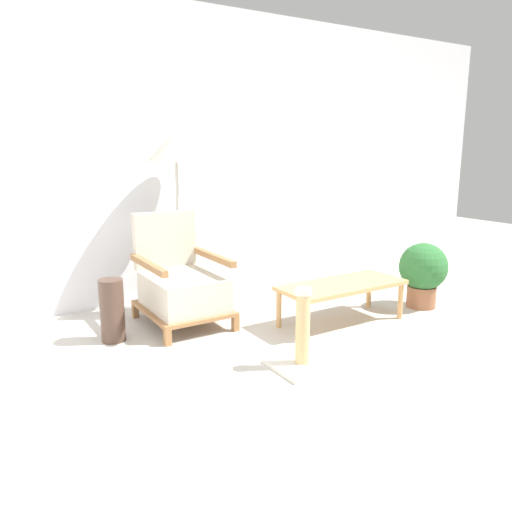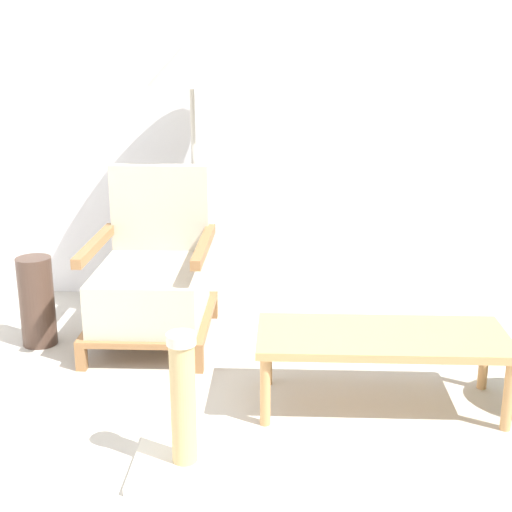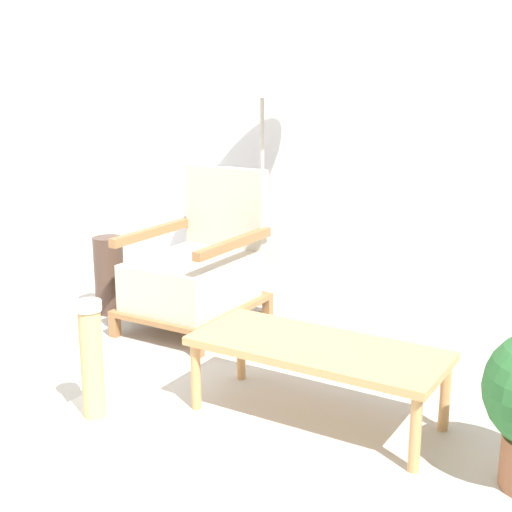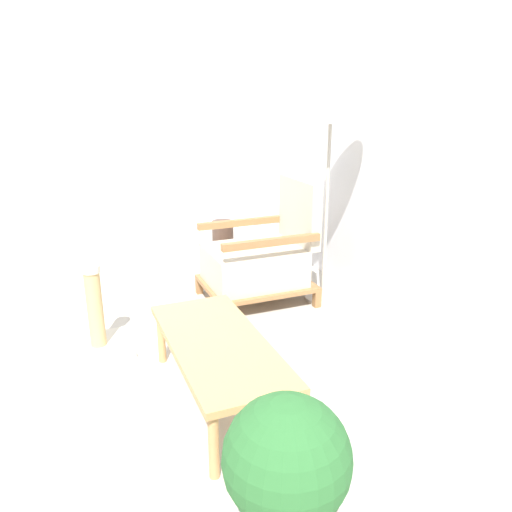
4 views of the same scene
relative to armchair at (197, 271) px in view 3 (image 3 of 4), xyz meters
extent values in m
plane|color=#B7B2A8|center=(0.47, -1.50, -0.33)|extent=(14.00, 14.00, 0.00)
cube|color=silver|center=(0.47, 0.76, 1.02)|extent=(8.00, 0.06, 2.70)
cube|color=olive|center=(-0.29, -0.40, -0.27)|extent=(0.05, 0.05, 0.12)
cube|color=olive|center=(0.29, -0.40, -0.27)|extent=(0.05, 0.05, 0.12)
cube|color=olive|center=(-0.29, 0.32, -0.27)|extent=(0.05, 0.05, 0.12)
cube|color=olive|center=(0.29, 0.32, -0.27)|extent=(0.05, 0.05, 0.12)
cube|color=olive|center=(0.00, -0.04, -0.19)|extent=(0.62, 0.77, 0.03)
cube|color=#BCB29E|center=(0.00, -0.06, -0.05)|extent=(0.54, 0.67, 0.26)
cube|color=#BCB29E|center=(0.00, 0.31, 0.32)|extent=(0.54, 0.08, 0.48)
cube|color=olive|center=(-0.28, -0.04, 0.21)|extent=(0.05, 0.71, 0.05)
cube|color=olive|center=(0.28, -0.04, 0.21)|extent=(0.05, 0.71, 0.05)
cylinder|color=#B7B2A8|center=(0.18, 0.43, -0.32)|extent=(0.27, 0.27, 0.03)
cylinder|color=#B7B2A8|center=(0.18, 0.43, 0.34)|extent=(0.03, 0.03, 1.28)
cone|color=#B2AD9E|center=(0.18, 0.43, 1.11)|extent=(0.50, 0.50, 0.26)
cube|color=tan|center=(1.12, -0.70, -0.01)|extent=(1.07, 0.45, 0.04)
cylinder|color=tan|center=(0.62, -0.88, -0.18)|extent=(0.04, 0.04, 0.30)
cylinder|color=tan|center=(1.61, -0.88, -0.18)|extent=(0.04, 0.04, 0.30)
cylinder|color=tan|center=(0.62, -0.51, -0.18)|extent=(0.04, 0.04, 0.30)
cylinder|color=tan|center=(1.61, -0.51, -0.18)|extent=(0.04, 0.04, 0.30)
cylinder|color=#473328|center=(-0.59, -0.10, -0.09)|extent=(0.18, 0.18, 0.47)
cube|color=beige|center=(0.33, -1.21, -0.31)|extent=(0.39, 0.39, 0.03)
cylinder|color=tan|center=(0.33, -1.21, -0.06)|extent=(0.09, 0.09, 0.47)
cylinder|color=beige|center=(0.33, -1.21, 0.19)|extent=(0.11, 0.11, 0.04)
camera|label=1|loc=(-1.55, -3.66, 1.10)|focal=35.00mm
camera|label=2|loc=(0.70, -3.53, 1.19)|focal=50.00mm
camera|label=3|loc=(2.33, -3.21, 1.11)|focal=50.00mm
camera|label=4|loc=(3.20, -1.35, 1.18)|focal=35.00mm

